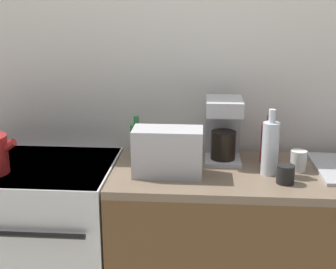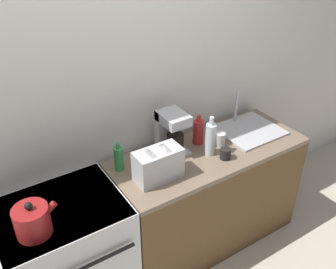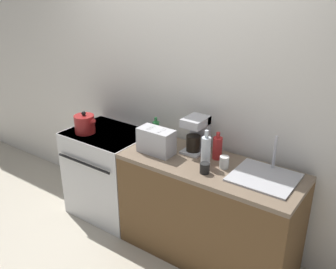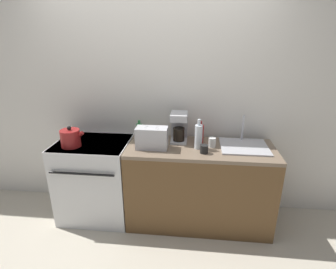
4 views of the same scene
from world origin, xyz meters
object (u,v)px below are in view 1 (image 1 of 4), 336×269
toaster (168,152)px  bottle_red (269,143)px  stove (40,245)px  cup_white (298,161)px  bottle_clear (270,147)px  coffee_maker (223,127)px  cup_black (285,174)px  bottle_green (137,140)px

toaster → bottle_red: bottle_red is taller
stove → cup_white: 1.33m
bottle_clear → stove: bearing=178.1°
stove → coffee_maker: coffee_maker is taller
bottle_clear → bottle_red: bottle_clear is taller
bottle_clear → cup_black: size_ratio=3.69×
cup_white → coffee_maker: bearing=157.2°
stove → bottle_clear: bottle_clear is taller
stove → coffee_maker: size_ratio=2.87×
bottle_clear → cup_black: bearing=-62.5°
stove → coffee_maker: (0.90, 0.16, 0.59)m
bottle_red → cup_black: size_ratio=2.86×
cup_white → toaster: bearing=-171.4°
coffee_maker → bottle_clear: coffee_maker is taller
bottle_green → toaster: bearing=-52.4°
cup_black → cup_white: bearing=62.2°
coffee_maker → bottle_red: (0.22, -0.03, -0.07)m
bottle_red → stove: bearing=-173.7°
bottle_green → cup_black: 0.74m
stove → toaster: bearing=-6.7°
coffee_maker → bottle_green: size_ratio=1.45×
stove → cup_black: cup_black is taller
coffee_maker → stove: bearing=-170.2°
toaster → bottle_green: size_ratio=1.45×
cup_white → bottle_clear: bearing=-160.1°
toaster → cup_black: toaster is taller
toaster → bottle_clear: bottle_clear is taller
coffee_maker → bottle_green: coffee_maker is taller
bottle_green → cup_black: bottle_green is taller
cup_black → stove: bearing=172.9°
stove → bottle_red: (1.12, 0.12, 0.53)m
toaster → cup_white: size_ratio=3.17×
bottle_red → cup_black: bottle_red is taller
cup_white → stove: bearing=-179.4°
coffee_maker → cup_black: coffee_maker is taller
toaster → bottle_green: (-0.17, 0.22, -0.02)m
stove → cup_white: cup_white is taller
bottle_green → bottle_red: size_ratio=0.91×
stove → bottle_green: (0.48, 0.15, 0.52)m
stove → bottle_clear: bearing=-1.9°
stove → toaster: 0.85m
bottle_clear → cup_white: 0.17m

